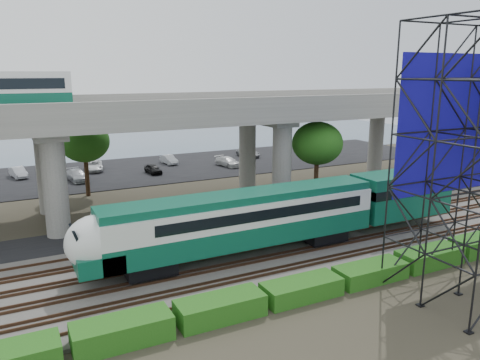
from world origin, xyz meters
TOP-DOWN VIEW (x-y plane):
  - ground at (0.00, 0.00)m, footprint 140.00×140.00m
  - ballast_bed at (0.00, 2.00)m, footprint 90.00×12.00m
  - service_road at (0.00, 10.50)m, footprint 90.00×5.00m
  - parking_lot at (0.00, 34.00)m, footprint 90.00×18.00m
  - harbor_water at (0.00, 56.00)m, footprint 140.00×40.00m
  - rail_tracks at (0.00, 2.00)m, footprint 90.00×9.52m
  - commuter_train at (2.72, 2.00)m, footprint 29.30×3.06m
  - overpass at (-1.02, 16.00)m, footprint 80.00×12.00m
  - hedge_strip at (1.01, -4.30)m, footprint 34.60×1.80m
  - trees at (-4.67, 16.17)m, footprint 40.94×16.94m
  - suv at (-5.32, 10.12)m, footprint 5.92×4.48m
  - parked_cars at (0.70, 33.58)m, footprint 38.58×9.75m

SIDE VIEW (x-z plane):
  - ground at x=0.00m, z-range 0.00..0.00m
  - harbor_water at x=0.00m, z-range 0.00..0.03m
  - service_road at x=0.00m, z-range 0.00..0.08m
  - parking_lot at x=0.00m, z-range 0.00..0.08m
  - ballast_bed at x=0.00m, z-range 0.00..0.20m
  - rail_tracks at x=0.00m, z-range 0.20..0.36m
  - hedge_strip at x=1.01m, z-range -0.04..1.16m
  - parked_cars at x=0.70m, z-range 0.05..1.36m
  - suv at x=-5.32m, z-range 0.08..1.57m
  - commuter_train at x=2.72m, z-range 0.73..5.03m
  - trees at x=-4.67m, z-range 1.73..9.42m
  - overpass at x=-1.02m, z-range 2.01..14.41m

